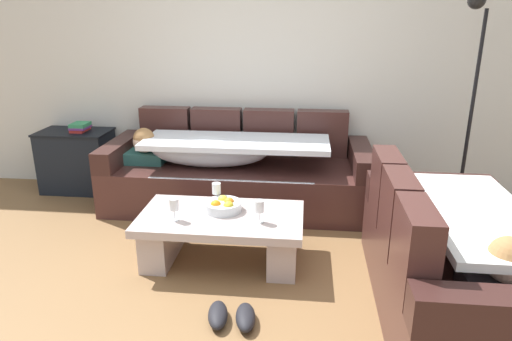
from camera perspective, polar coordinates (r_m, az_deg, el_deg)
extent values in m
plane|color=brown|center=(3.15, -4.50, -15.78)|extent=(14.00, 14.00, 0.00)
cube|color=silver|center=(4.74, -0.05, 13.50)|extent=(9.00, 0.10, 2.70)
cube|color=#422421|center=(4.48, -2.26, -1.84)|extent=(2.48, 0.92, 0.42)
cube|color=#422421|center=(4.88, -10.98, 4.96)|extent=(0.50, 0.16, 0.46)
cube|color=#422421|center=(4.75, -4.83, 4.87)|extent=(0.50, 0.16, 0.46)
cube|color=#422421|center=(4.68, 1.58, 4.72)|extent=(0.50, 0.16, 0.46)
cube|color=#422421|center=(4.67, 8.09, 4.50)|extent=(0.50, 0.16, 0.46)
cube|color=#351D1A|center=(4.68, -16.38, 2.33)|extent=(0.18, 0.92, 0.20)
cube|color=#351D1A|center=(4.36, 12.80, 1.44)|extent=(0.18, 0.92, 0.20)
cube|color=#2D6660|center=(4.59, -13.25, 1.68)|extent=(0.36, 0.28, 0.11)
sphere|color=beige|center=(4.51, -13.57, 3.48)|extent=(0.21, 0.21, 0.21)
sphere|color=#9E7042|center=(4.51, -13.60, 3.84)|extent=(0.20, 0.20, 0.20)
ellipsoid|color=silver|center=(4.36, -5.79, 2.38)|extent=(1.10, 0.44, 0.28)
cube|color=silver|center=(4.27, -2.47, 3.49)|extent=(1.70, 0.60, 0.05)
cube|color=silver|center=(4.07, -3.17, -3.72)|extent=(1.44, 0.04, 0.38)
cube|color=#422421|center=(3.21, 23.11, -12.23)|extent=(0.92, 1.76, 0.42)
cube|color=#422421|center=(2.51, 18.91, -9.14)|extent=(0.16, 0.44, 0.46)
cube|color=#422421|center=(2.92, 17.05, -4.91)|extent=(0.16, 0.44, 0.46)
cube|color=#422421|center=(3.35, 15.67, -1.74)|extent=(0.16, 0.44, 0.46)
cube|color=#351D1A|center=(3.77, 20.47, -2.05)|extent=(0.92, 0.18, 0.20)
cube|color=#4C4C56|center=(2.66, 27.15, -12.90)|extent=(0.28, 0.36, 0.11)
sphere|color=beige|center=(2.60, 28.50, -9.83)|extent=(0.21, 0.21, 0.21)
sphere|color=#9E7042|center=(2.59, 28.61, -9.24)|extent=(0.20, 0.20, 0.20)
ellipsoid|color=white|center=(3.16, 24.29, -5.78)|extent=(0.44, 0.84, 0.28)
cube|color=white|center=(3.04, 25.45, -4.84)|extent=(0.60, 1.29, 0.05)
cube|color=#BCABA8|center=(3.44, -4.30, -5.88)|extent=(1.20, 0.68, 0.06)
cube|color=#BCABA8|center=(3.63, -11.45, -8.18)|extent=(0.20, 0.54, 0.32)
cube|color=#BCABA8|center=(3.48, 3.34, -9.07)|extent=(0.20, 0.54, 0.32)
cylinder|color=silver|center=(3.49, -4.07, -4.40)|extent=(0.28, 0.28, 0.07)
sphere|color=gold|center=(3.53, -4.10, -3.66)|extent=(0.08, 0.08, 0.08)
sphere|color=orange|center=(3.48, -3.32, -3.95)|extent=(0.08, 0.08, 0.08)
sphere|color=orange|center=(3.44, -4.95, -4.27)|extent=(0.08, 0.08, 0.08)
sphere|color=gold|center=(3.42, -3.40, -4.43)|extent=(0.08, 0.08, 0.08)
cylinder|color=silver|center=(3.38, -9.92, -5.98)|extent=(0.06, 0.06, 0.01)
cylinder|color=silver|center=(3.37, -9.96, -5.36)|extent=(0.01, 0.01, 0.07)
cylinder|color=silver|center=(3.33, -10.04, -4.10)|extent=(0.07, 0.07, 0.08)
cylinder|color=silver|center=(3.30, 0.40, -6.31)|extent=(0.06, 0.06, 0.01)
cylinder|color=silver|center=(3.29, 0.40, -5.67)|extent=(0.01, 0.01, 0.07)
cylinder|color=silver|center=(3.25, 0.41, -4.39)|extent=(0.07, 0.07, 0.08)
cylinder|color=silver|center=(3.63, -4.82, -3.97)|extent=(0.06, 0.06, 0.01)
cylinder|color=silver|center=(3.62, -4.84, -3.38)|extent=(0.01, 0.01, 0.07)
cylinder|color=silver|center=(3.59, -4.88, -2.20)|extent=(0.07, 0.07, 0.08)
cube|color=black|center=(5.20, -21.05, 1.00)|extent=(0.70, 0.42, 0.62)
cube|color=black|center=(5.12, -21.46, 4.41)|extent=(0.72, 0.44, 0.02)
cube|color=red|center=(5.09, -20.77, 4.73)|extent=(0.14, 0.22, 0.03)
cube|color=#72337F|center=(5.07, -20.75, 4.98)|extent=(0.16, 0.21, 0.02)
cube|color=#338C59|center=(5.06, -20.78, 5.28)|extent=(0.16, 0.19, 0.04)
cylinder|color=black|center=(4.70, 23.31, -5.06)|extent=(0.28, 0.28, 0.02)
cylinder|color=black|center=(4.43, 24.81, 5.80)|extent=(0.03, 0.03, 1.80)
sphere|color=black|center=(4.22, 25.46, 18.37)|extent=(0.14, 0.14, 0.14)
ellipsoid|color=black|center=(2.96, -4.70, -17.24)|extent=(0.16, 0.29, 0.09)
ellipsoid|color=black|center=(2.93, -1.30, -17.56)|extent=(0.16, 0.28, 0.09)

